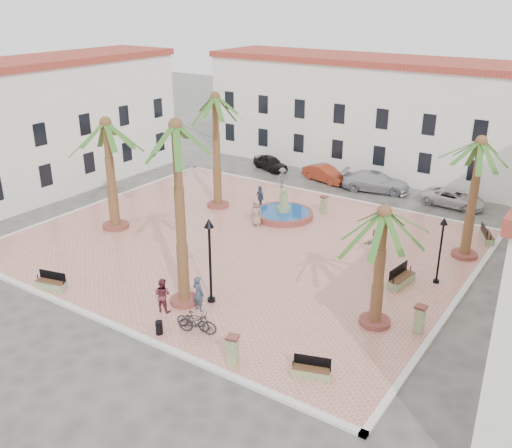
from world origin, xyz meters
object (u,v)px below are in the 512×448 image
object	(u,v)px
bench_ne	(487,237)
bollard_n	(324,204)
lamppost_e	(442,239)
car_white	(454,198)
palm_sw	(107,136)
palm_nw	(215,109)
pedestrian_fountain_a	(256,213)
pedestrian_north	(282,178)
bollard_se	(233,350)
bench_e	(401,280)
litter_bin	(159,328)
car_black	(270,163)
car_red	(325,174)
pedestrian_fountain_b	(260,197)
cyclist_b	(162,295)
palm_s	(176,145)
palm_ne	(479,156)
bicycle_a	(193,320)
bench_s	(51,284)
palm_e	(383,228)
bench_se	(311,371)
lamppost_s	(210,246)
fountain	(283,213)
bollard_e	(420,319)
bicycle_b	(197,323)
cyclist_a	(198,293)
car_silver	(376,182)

from	to	relation	value
bench_ne	bollard_n	distance (m)	10.70
lamppost_e	car_white	xyz separation A→B (m)	(-2.81, 12.68, -2.03)
palm_sw	lamppost_e	distance (m)	20.60
palm_nw	pedestrian_fountain_a	bearing A→B (deg)	-18.24
pedestrian_north	car_white	xyz separation A→B (m)	(12.27, 3.76, -0.35)
palm_nw	bollard_se	world-z (taller)	palm_nw
bench_ne	bench_e	bearing A→B (deg)	139.69
litter_bin	car_black	xyz separation A→B (m)	(-10.05, 24.89, 0.15)
palm_nw	car_white	distance (m)	18.29
bollard_n	car_red	world-z (taller)	bollard_n
pedestrian_fountain_b	car_black	xyz separation A→B (m)	(-4.83, 8.90, -0.36)
bollard_n	cyclist_b	size ratio (longest dim) A/B	0.74
palm_nw	bench_e	world-z (taller)	palm_nw
palm_s	palm_ne	size ratio (longest dim) A/B	1.28
pedestrian_fountain_b	palm_ne	bearing A→B (deg)	28.35
bicycle_a	bench_s	bearing A→B (deg)	88.67
bicycle_a	pedestrian_fountain_b	size ratio (longest dim) A/B	1.02
palm_e	pedestrian_north	size ratio (longest dim) A/B	3.60
bench_se	bicycle_a	bearing A→B (deg)	160.64
bollard_n	pedestrian_fountain_b	world-z (taller)	pedestrian_fountain_b
palm_ne	car_black	bearing A→B (deg)	155.23
lamppost_s	bench_ne	bearing A→B (deg)	58.51
fountain	pedestrian_fountain_b	bearing A→B (deg)	167.47
palm_nw	lamppost_s	bearing A→B (deg)	-53.77
bollard_n	litter_bin	bearing A→B (deg)	-86.82
palm_s	bench_e	xyz separation A→B (m)	(8.24, 7.79, -7.72)
cyclist_b	pedestrian_north	xyz separation A→B (m)	(-5.05, 19.18, -0.04)
fountain	lamppost_e	xyz separation A→B (m)	(11.73, -3.60, 2.22)
bollard_e	bench_ne	bearing A→B (deg)	90.08
bicycle_a	palm_s	bearing A→B (deg)	40.76
bollard_se	bicycle_a	xyz separation A→B (m)	(-3.11, 1.17, -0.27)
bench_s	bench_se	distance (m)	14.83
bicycle_a	lamppost_s	bearing A→B (deg)	10.90
lamppost_s	lamppost_e	size ratio (longest dim) A/B	1.20
palm_nw	pedestrian_north	distance (m)	8.86
bench_s	car_red	size ratio (longest dim) A/B	0.44
lamppost_s	fountain	bearing A→B (deg)	104.50
cyclist_b	bicycle_b	size ratio (longest dim) A/B	0.95
cyclist_b	lamppost_s	bearing A→B (deg)	-133.86
cyclist_a	pedestrian_fountain_b	distance (m)	14.42
pedestrian_fountain_a	pedestrian_north	world-z (taller)	pedestrian_fountain_a
litter_bin	pedestrian_fountain_b	xyz separation A→B (m)	(-5.22, 16.00, 0.51)
bench_s	bench_ne	bearing A→B (deg)	33.76
palm_sw	lamppost_s	xyz separation A→B (m)	(11.20, -4.10, -3.05)
car_black	car_silver	distance (m)	9.96
car_red	car_silver	size ratio (longest dim) A/B	0.76
bench_ne	bicycle_b	world-z (taller)	bicycle_b
palm_s	bench_ne	xyz separation A→B (m)	(10.53, 16.31, -7.75)
litter_bin	lamppost_s	bearing A→B (deg)	88.08
pedestrian_fountain_b	car_black	bearing A→B (deg)	146.61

